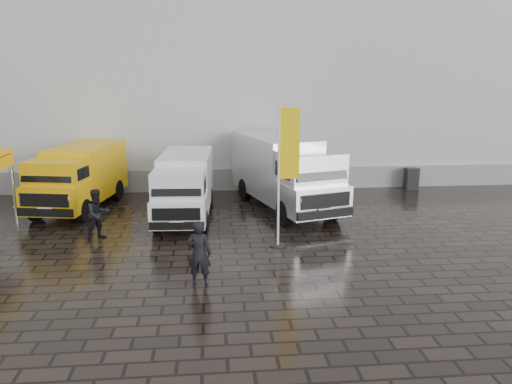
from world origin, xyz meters
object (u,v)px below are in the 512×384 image
van_white (185,188)px  person_front (199,253)px  flagpole (285,169)px  van_silver (285,174)px  van_yellow (78,179)px  wheelie_bin (411,179)px  person_tent (98,214)px

van_white → person_front: van_white is taller
flagpole → person_front: (-2.56, -2.76, -1.60)m
van_silver → person_front: van_silver is taller
van_yellow → wheelie_bin: 14.69m
van_silver → flagpole: (-0.68, -4.36, 1.05)m
wheelie_bin → person_front: person_front is taller
flagpole → person_tent: bearing=168.3°
flagpole → person_front: bearing=-132.8°
van_yellow → van_silver: 8.11m
van_yellow → flagpole: bearing=-23.2°
wheelie_bin → person_front: size_ratio=0.58×
van_white → van_silver: size_ratio=0.83×
wheelie_bin → van_yellow: bearing=-168.6°
van_silver → wheelie_bin: 7.10m
person_front → person_tent: size_ratio=1.03×
van_yellow → flagpole: 9.03m
person_tent → wheelie_bin: bearing=-14.1°
person_front → person_tent: person_front is taller
van_yellow → van_white: van_yellow is taller
flagpole → person_front: 4.10m
van_white → flagpole: bearing=-43.3°
person_tent → van_white: bearing=-0.7°
van_yellow → van_silver: van_silver is taller
van_white → flagpole: (3.19, -3.36, 1.28)m
wheelie_bin → person_tent: person_tent is taller
person_front → van_silver: bearing=-107.1°
van_silver → van_yellow: bearing=159.1°
van_white → van_yellow: bearing=161.8°
van_white → person_tent: van_white is taller
flagpole → van_silver: bearing=81.2°
person_front → flagpole: bearing=-125.5°
wheelie_bin → flagpole: bearing=-131.7°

